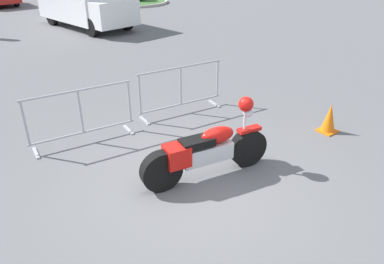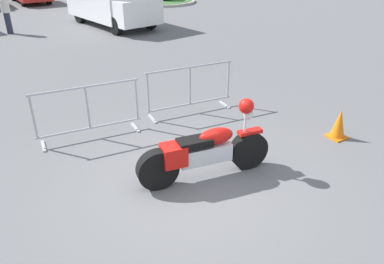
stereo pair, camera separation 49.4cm
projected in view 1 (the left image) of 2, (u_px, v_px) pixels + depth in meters
name	position (u px, v px, depth m)	size (l,w,h in m)	color
ground_plane	(195.00, 189.00, 5.87)	(120.00, 120.00, 0.00)	#5B5B5E
motorcycle	(207.00, 150.00, 5.97)	(2.25, 0.57, 1.27)	black
crowd_barrier_near	(81.00, 116.00, 6.99)	(2.04, 0.63, 1.07)	#9EA0A5
crowd_barrier_far	(181.00, 89.00, 8.21)	(2.04, 0.63, 1.07)	#9EA0A5
traffic_cone	(329.00, 119.00, 7.49)	(0.34, 0.34, 0.59)	orange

